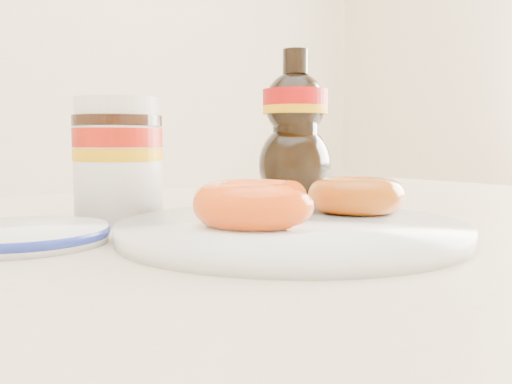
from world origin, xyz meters
TOP-DOWN VIEW (x-y plane):
  - dining_table at (0.00, 0.10)m, footprint 1.40×0.90m
  - plate at (0.01, 0.03)m, footprint 0.29×0.29m
  - donut_bitten at (-0.03, 0.03)m, footprint 0.10×0.10m
  - donut_whole at (0.10, 0.05)m, footprint 0.10×0.10m
  - nutella_jar at (-0.07, 0.21)m, footprint 0.09×0.09m
  - syrup_bottle at (0.21, 0.27)m, footprint 0.11×0.10m
  - blue_rim_saucer at (-0.18, 0.14)m, footprint 0.14×0.14m

SIDE VIEW (x-z plane):
  - dining_table at x=0.00m, z-range 0.29..1.04m
  - blue_rim_saucer at x=-0.18m, z-range 0.75..0.76m
  - plate at x=0.01m, z-range 0.75..0.76m
  - donut_whole at x=0.10m, z-range 0.76..0.80m
  - donut_bitten at x=-0.03m, z-range 0.76..0.80m
  - nutella_jar at x=-0.07m, z-range 0.75..0.88m
  - syrup_bottle at x=0.21m, z-range 0.75..0.95m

